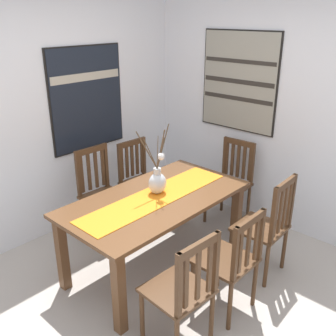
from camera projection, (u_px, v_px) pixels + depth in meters
The scene contains 14 objects.
ground_plane at pixel (176, 308), 3.20m from camera, with size 6.40×6.40×0.03m, color #B2A89E.
wall_back at pixel (39, 111), 3.86m from camera, with size 6.40×0.12×2.70m, color silver.
wall_side at pixel (296, 109), 3.96m from camera, with size 0.12×6.40×2.70m, color silver.
dining_table at pixel (156, 208), 3.48m from camera, with size 1.72×0.91×0.74m.
table_runner at pixel (156, 197), 3.44m from camera, with size 1.58×0.36×0.01m, color orange.
centerpiece_vase at pixel (158, 180), 3.46m from camera, with size 0.28×0.21×0.64m.
chair_0 at pixel (267, 225), 3.44m from camera, with size 0.44×0.44×0.98m.
chair_1 at pixel (140, 179), 4.42m from camera, with size 0.44×0.44×0.93m.
chair_2 at pixel (101, 192), 4.09m from camera, with size 0.43×0.43×0.97m.
chair_3 at pixel (231, 180), 4.38m from camera, with size 0.44×0.44×0.95m.
chair_4 at pixel (231, 260), 3.00m from camera, with size 0.42×0.42×0.91m.
chair_5 at pixel (183, 290), 2.66m from camera, with size 0.45×0.45×0.94m.
painting_on_back_wall at pixel (87, 99), 4.17m from camera, with size 0.93×0.05×1.12m.
painting_on_side_wall at pixel (239, 82), 4.25m from camera, with size 0.05×0.95×1.09m.
Camera 1 is at (-1.90, -1.67, 2.28)m, focal length 40.99 mm.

